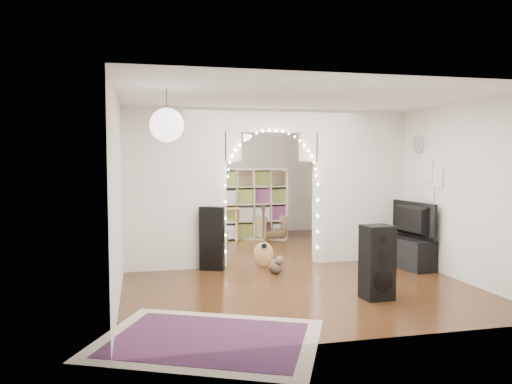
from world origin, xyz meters
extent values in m
plane|color=black|center=(0.00, 0.00, 0.00)|extent=(7.50, 7.50, 0.00)
cube|color=white|center=(0.00, 0.00, 2.70)|extent=(5.00, 7.50, 0.02)
cube|color=silver|center=(0.00, 3.75, 1.35)|extent=(5.00, 0.02, 2.70)
cube|color=silver|center=(0.00, -3.75, 1.35)|extent=(5.00, 0.02, 2.70)
cube|color=silver|center=(-2.50, 0.00, 1.35)|extent=(0.02, 7.50, 2.70)
cube|color=silver|center=(2.50, 0.00, 1.35)|extent=(0.02, 7.50, 2.70)
cube|color=silver|center=(-1.65, 0.00, 1.35)|extent=(1.70, 0.20, 2.70)
cube|color=silver|center=(1.65, 0.00, 1.35)|extent=(1.70, 0.20, 2.70)
cube|color=silver|center=(0.00, 0.00, 2.50)|extent=(1.60, 0.20, 0.40)
cube|color=white|center=(-2.47, 1.80, 1.50)|extent=(0.04, 1.20, 1.40)
cylinder|color=white|center=(2.48, -0.60, 2.10)|extent=(0.03, 0.31, 0.31)
sphere|color=white|center=(-1.90, -2.40, 2.25)|extent=(0.40, 0.40, 0.40)
cube|color=maroon|center=(-1.56, -3.40, 0.01)|extent=(2.72, 2.45, 0.02)
cube|color=black|center=(-1.07, -0.25, 0.53)|extent=(0.42, 0.29, 1.06)
ellipsoid|color=#B27D47|center=(-0.20, -0.25, 0.38)|extent=(0.38, 0.17, 0.44)
cube|color=black|center=(-0.20, -0.25, 0.75)|extent=(0.04, 0.03, 0.50)
cube|color=black|center=(-0.20, -0.25, 1.02)|extent=(0.06, 0.03, 0.11)
ellipsoid|color=brown|center=(-0.10, -0.70, 0.12)|extent=(0.25, 0.35, 0.23)
sphere|color=brown|center=(-0.08, -0.83, 0.23)|extent=(0.15, 0.15, 0.14)
cone|color=brown|center=(-0.11, -0.83, 0.30)|extent=(0.04, 0.04, 0.05)
cone|color=brown|center=(-0.04, -0.83, 0.30)|extent=(0.04, 0.04, 0.05)
cylinder|color=brown|center=(-0.12, -0.52, 0.04)|extent=(0.06, 0.22, 0.07)
cube|color=black|center=(0.81, -2.41, 0.49)|extent=(0.40, 0.35, 0.98)
cylinder|color=black|center=(0.83, -2.58, 0.27)|extent=(0.28, 0.04, 0.28)
cylinder|color=black|center=(0.83, -2.58, 0.60)|extent=(0.15, 0.03, 0.15)
cylinder|color=black|center=(0.83, -2.58, 0.82)|extent=(0.09, 0.03, 0.09)
cube|color=black|center=(2.20, -0.80, 0.25)|extent=(0.54, 1.05, 0.50)
imported|color=black|center=(2.20, -0.80, 0.81)|extent=(0.29, 1.08, 0.62)
cube|color=beige|center=(0.30, 2.74, 0.81)|extent=(1.62, 0.96, 1.62)
cube|color=olive|center=(-0.60, 2.86, 0.73)|extent=(1.31, 0.97, 0.05)
cylinder|color=olive|center=(-1.16, 2.63, 0.35)|extent=(0.05, 0.05, 0.70)
cylinder|color=olive|center=(-0.13, 2.47, 0.35)|extent=(0.05, 0.05, 0.70)
cylinder|color=olive|center=(-1.06, 3.26, 0.35)|extent=(0.05, 0.05, 0.70)
cylinder|color=olive|center=(-0.04, 3.10, 0.35)|extent=(0.05, 0.05, 0.70)
imported|color=white|center=(-0.60, 2.86, 0.85)|extent=(0.21, 0.21, 0.19)
imported|color=brown|center=(-0.90, 1.14, 0.23)|extent=(0.64, 0.65, 0.46)
imported|color=brown|center=(0.63, 2.57, 0.28)|extent=(0.78, 0.79, 0.56)
camera|label=1|loc=(-2.22, -8.37, 1.87)|focal=35.00mm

